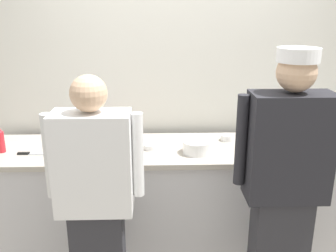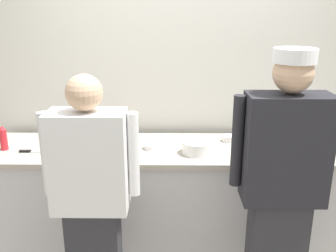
{
  "view_description": "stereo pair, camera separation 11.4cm",
  "coord_description": "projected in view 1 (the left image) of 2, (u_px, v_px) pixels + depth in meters",
  "views": [
    {
      "loc": [
        -0.18,
        -2.41,
        1.98
      ],
      "look_at": [
        -0.1,
        0.34,
        1.1
      ],
      "focal_mm": 39.9,
      "sensor_mm": 36.0,
      "label": 1
    },
    {
      "loc": [
        -0.07,
        -2.41,
        1.98
      ],
      "look_at": [
        -0.1,
        0.34,
        1.1
      ],
      "focal_mm": 39.9,
      "sensor_mm": 36.0,
      "label": 2
    }
  ],
  "objects": [
    {
      "name": "ramekin_red_sauce",
      "position": [
        109.0,
        147.0,
        2.93
      ],
      "size": [
        0.09,
        0.09,
        0.04
      ],
      "color": "white",
      "rests_on": "prep_counter"
    },
    {
      "name": "wall_back",
      "position": [
        177.0,
        77.0,
        3.29
      ],
      "size": [
        4.97,
        0.1,
        2.78
      ],
      "color": "silver",
      "rests_on": "ground"
    },
    {
      "name": "sheet_tray",
      "position": [
        318.0,
        144.0,
        3.01
      ],
      "size": [
        0.5,
        0.33,
        0.02
      ],
      "primitive_type": "cube",
      "rotation": [
        0.0,
        0.0,
        0.0
      ],
      "color": "#B7BABF",
      "rests_on": "prep_counter"
    },
    {
      "name": "ramekin_orange_sauce",
      "position": [
        151.0,
        146.0,
        2.93
      ],
      "size": [
        0.11,
        0.11,
        0.04
      ],
      "color": "white",
      "rests_on": "prep_counter"
    },
    {
      "name": "plate_stack_rear",
      "position": [
        197.0,
        147.0,
        2.85
      ],
      "size": [
        0.21,
        0.21,
        0.1
      ],
      "color": "white",
      "rests_on": "prep_counter"
    },
    {
      "name": "chefs_knife",
      "position": [
        33.0,
        154.0,
        2.83
      ],
      "size": [
        0.27,
        0.03,
        0.02
      ],
      "color": "#B7BABF",
      "rests_on": "prep_counter"
    },
    {
      "name": "squeeze_bottle_secondary",
      "position": [
        1.0,
        141.0,
        2.85
      ],
      "size": [
        0.06,
        0.06,
        0.2
      ],
      "color": "red",
      "rests_on": "prep_counter"
    },
    {
      "name": "squeeze_bottle_spare",
      "position": [
        105.0,
        134.0,
        3.01
      ],
      "size": [
        0.06,
        0.06,
        0.2
      ],
      "color": "red",
      "rests_on": "prep_counter"
    },
    {
      "name": "prep_counter",
      "position": [
        180.0,
        198.0,
        3.11
      ],
      "size": [
        3.17,
        0.7,
        0.91
      ],
      "color": "silver",
      "rests_on": "ground"
    },
    {
      "name": "deli_cup",
      "position": [
        271.0,
        132.0,
        3.18
      ],
      "size": [
        0.09,
        0.09,
        0.1
      ],
      "primitive_type": "cylinder",
      "color": "white",
      "rests_on": "prep_counter"
    },
    {
      "name": "plate_stack_front",
      "position": [
        271.0,
        141.0,
        3.0
      ],
      "size": [
        0.22,
        0.22,
        0.08
      ],
      "color": "white",
      "rests_on": "prep_counter"
    },
    {
      "name": "ramekin_green_sauce",
      "position": [
        227.0,
        137.0,
        3.12
      ],
      "size": [
        0.1,
        0.1,
        0.05
      ],
      "color": "white",
      "rests_on": "prep_counter"
    },
    {
      "name": "chef_center",
      "position": [
        285.0,
        182.0,
        2.31
      ],
      "size": [
        0.63,
        0.24,
        1.77
      ],
      "color": "#2D2D33",
      "rests_on": "ground"
    },
    {
      "name": "mixing_bowl_steel",
      "position": [
        76.0,
        140.0,
        2.95
      ],
      "size": [
        0.34,
        0.34,
        0.12
      ],
      "primitive_type": "cylinder",
      "color": "#B7BABF",
      "rests_on": "prep_counter"
    },
    {
      "name": "chef_near_left",
      "position": [
        96.0,
        199.0,
        2.29
      ],
      "size": [
        0.6,
        0.24,
        1.63
      ],
      "color": "#2D2D33",
      "rests_on": "ground"
    }
  ]
}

